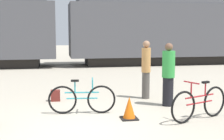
# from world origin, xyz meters

# --- Properties ---
(ground_plane) EXTENTS (80.00, 80.00, 0.00)m
(ground_plane) POSITION_xyz_m (0.00, 0.00, 0.00)
(ground_plane) COLOR #B2A893
(freight_train) EXTENTS (52.50, 2.84, 5.11)m
(freight_train) POSITION_xyz_m (0.00, 12.39, 2.69)
(freight_train) COLOR black
(freight_train) RESTS_ON ground_plane
(rail_near) EXTENTS (64.50, 0.07, 0.01)m
(rail_near) POSITION_xyz_m (0.00, 11.67, 0.01)
(rail_near) COLOR #4C4238
(rail_near) RESTS_ON ground_plane
(rail_far) EXTENTS (64.50, 0.07, 0.01)m
(rail_far) POSITION_xyz_m (0.00, 13.10, 0.01)
(rail_far) COLOR #4C4238
(rail_far) RESTS_ON ground_plane
(bicycle_maroon) EXTENTS (1.72, 0.75, 0.95)m
(bicycle_maroon) POSITION_xyz_m (2.85, 0.11, 0.40)
(bicycle_maroon) COLOR black
(bicycle_maroon) RESTS_ON ground_plane
(bicycle_teal) EXTENTS (1.72, 0.46, 0.91)m
(bicycle_teal) POSITION_xyz_m (0.15, 1.19, 0.39)
(bicycle_teal) COLOR black
(bicycle_teal) RESTS_ON ground_plane
(person_in_green) EXTENTS (0.36, 0.36, 1.78)m
(person_in_green) POSITION_xyz_m (2.62, 1.60, 0.89)
(person_in_green) COLOR black
(person_in_green) RESTS_ON ground_plane
(person_in_tan) EXTENTS (0.28, 0.28, 1.82)m
(person_in_tan) POSITION_xyz_m (2.28, 2.65, 0.94)
(person_in_tan) COLOR #514C47
(person_in_tan) RESTS_ON ground_plane
(backpack) EXTENTS (0.28, 0.20, 0.34)m
(backpack) POSITION_xyz_m (-0.52, 2.79, 0.17)
(backpack) COLOR maroon
(backpack) RESTS_ON ground_plane
(traffic_cone) EXTENTS (0.40, 0.40, 0.55)m
(traffic_cone) POSITION_xyz_m (1.22, 0.49, 0.25)
(traffic_cone) COLOR black
(traffic_cone) RESTS_ON ground_plane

